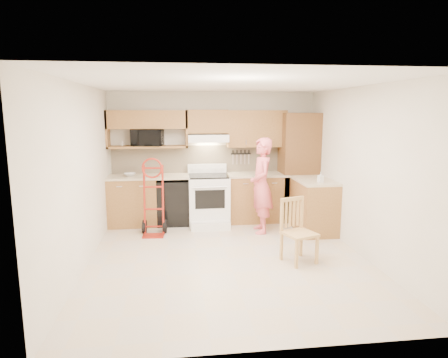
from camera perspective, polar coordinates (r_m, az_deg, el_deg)
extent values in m
cube|color=beige|center=(5.82, 0.62, -11.68)|extent=(4.00, 4.50, 0.02)
cube|color=white|center=(5.43, 0.67, 13.89)|extent=(4.00, 4.50, 0.02)
cube|color=silver|center=(7.71, -1.61, 3.34)|extent=(4.00, 0.02, 2.50)
cube|color=silver|center=(3.31, 5.91, -5.63)|extent=(4.00, 0.02, 2.50)
cube|color=silver|center=(5.59, -20.24, 0.20)|extent=(0.02, 4.50, 2.50)
cube|color=silver|center=(6.09, 19.74, 0.99)|extent=(0.02, 4.50, 2.50)
cube|color=#CAB38F|center=(7.69, -1.59, 2.95)|extent=(3.92, 0.03, 0.55)
cube|color=olive|center=(7.55, -13.16, -3.23)|extent=(0.90, 0.60, 0.90)
cube|color=black|center=(7.51, -7.45, -3.31)|extent=(0.60, 0.60, 0.85)
cube|color=olive|center=(7.67, 4.83, -2.80)|extent=(1.14, 0.60, 0.90)
cube|color=#C1B297|center=(7.43, -11.00, 0.34)|extent=(1.50, 0.63, 0.04)
cube|color=#C1B297|center=(7.58, 4.89, 0.67)|extent=(1.14, 0.63, 0.04)
cube|color=olive|center=(7.15, 13.01, -3.95)|extent=(0.60, 1.00, 0.90)
cube|color=#C1B297|center=(7.06, 13.16, -0.24)|extent=(0.63, 1.00, 0.04)
cube|color=brown|center=(7.77, 10.83, 1.72)|extent=(0.70, 0.60, 2.10)
cube|color=olive|center=(7.47, -11.20, 8.56)|extent=(1.50, 0.33, 0.34)
cube|color=olive|center=(7.50, -11.07, 4.66)|extent=(1.50, 0.33, 0.04)
cube|color=olive|center=(7.48, -2.43, 8.43)|extent=(0.76, 0.33, 0.44)
cube|color=olive|center=(7.62, 4.77, 7.38)|extent=(1.14, 0.33, 0.70)
cube|color=white|center=(7.43, -2.37, 6.02)|extent=(0.76, 0.46, 0.14)
imported|color=black|center=(7.49, -11.16, 6.02)|extent=(0.62, 0.45, 0.32)
imported|color=#E9626A|center=(6.87, 5.50, -0.97)|extent=(0.41, 0.62, 1.68)
imported|color=white|center=(6.79, 13.98, 0.26)|extent=(0.10, 0.10, 0.18)
imported|color=white|center=(7.46, -13.65, 0.64)|extent=(0.26, 0.26, 0.05)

